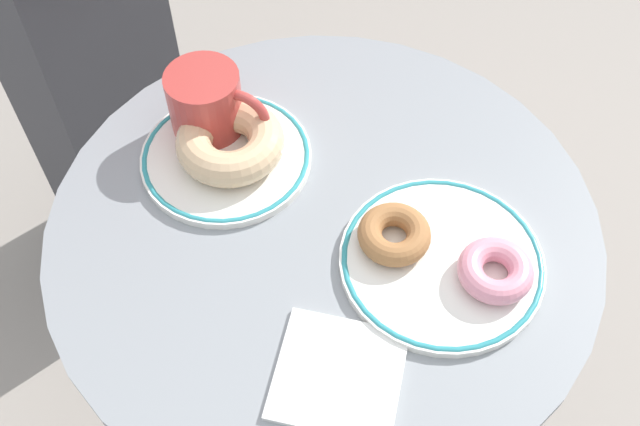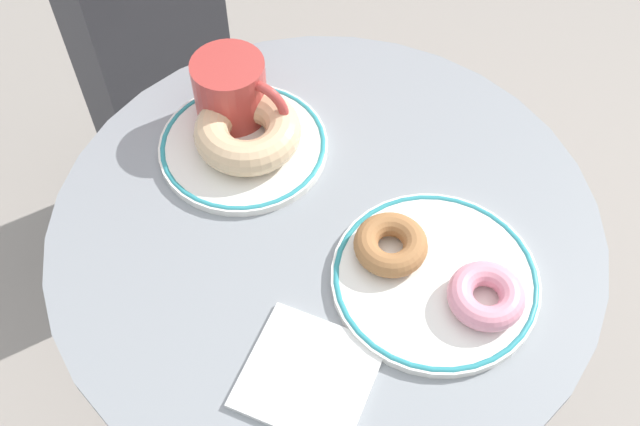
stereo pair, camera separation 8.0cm
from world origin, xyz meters
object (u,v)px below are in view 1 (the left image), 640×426
Objects in this scene: plate_left at (226,157)px; donut_glazed at (230,142)px; plate_right at (442,261)px; donut_pink_frosted at (495,270)px; cafe_table at (323,328)px; paper_napkin at (339,374)px; coffee_mug at (208,105)px; donut_cinnamon at (394,234)px.

donut_glazed is at bearing 21.13° from plate_left.
plate_left and plate_right have the same top height.
donut_pink_frosted is (0.06, -0.00, 0.02)m from plate_right.
donut_glazed is at bearing 167.74° from plate_right.
plate_right is at bearing -4.60° from cafe_table.
plate_right reaches higher than paper_napkin.
coffee_mug reaches higher than cafe_table.
cafe_table is 5.92× the size of coffee_mug.
cafe_table is at bearing 175.40° from donut_pink_frosted.
plate_right is 0.17m from paper_napkin.
cafe_table is 0.36m from coffee_mug.
plate_left is at bearing 135.00° from paper_napkin.
donut_cinnamon reaches higher than paper_napkin.
plate_left is at bearing 169.68° from donut_pink_frosted.
paper_napkin is at bearing -111.58° from plate_right.
plate_right is at bearing -12.26° from donut_glazed.
donut_pink_frosted and donut_cinnamon have the same top height.
donut_glazed is 0.30m from paper_napkin.
plate_right is at bearing -11.45° from plate_left.
donut_glazed is at bearing 133.72° from paper_napkin.
donut_pink_frosted is at bearing -4.61° from plate_right.
coffee_mug is (-0.26, 0.09, 0.02)m from donut_cinnamon.
plate_left is 0.06m from coffee_mug.
paper_napkin is at bearing -45.00° from plate_left.
donut_pink_frosted is 1.00× the size of donut_cinnamon.
coffee_mug reaches higher than donut_glazed.
donut_pink_frosted is 0.20m from paper_napkin.
plate_left is 1.66× the size of paper_napkin.
cafe_table is 3.44× the size of plate_right.
donut_pink_frosted reaches higher than cafe_table.
plate_left is at bearing 168.55° from plate_right.
donut_pink_frosted is 0.38m from coffee_mug.
cafe_table is 0.30m from plate_right.
donut_glazed is 1.60× the size of donut_cinnamon.
plate_left is at bearing 162.02° from cafe_table.
coffee_mug is (-0.37, 0.10, 0.02)m from donut_pink_frosted.
donut_glazed reaches higher than plate_left.
cafe_table is 0.33m from paper_napkin.
coffee_mug is (-0.04, 0.04, 0.01)m from donut_glazed.
donut_glazed reaches higher than donut_cinnamon.
paper_napkin is (-0.12, -0.16, -0.02)m from donut_pink_frosted.
coffee_mug is (-0.18, 0.08, 0.31)m from cafe_table.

